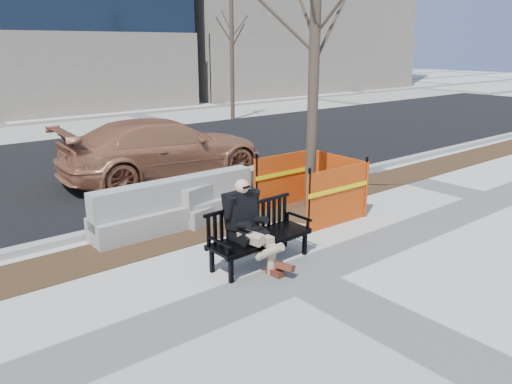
% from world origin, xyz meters
% --- Properties ---
extents(ground, '(120.00, 120.00, 0.00)m').
position_xyz_m(ground, '(0.00, 0.00, 0.00)').
color(ground, beige).
rests_on(ground, ground).
extents(mulch_strip, '(40.00, 1.20, 0.02)m').
position_xyz_m(mulch_strip, '(0.00, 2.60, 0.00)').
color(mulch_strip, '#47301C').
rests_on(mulch_strip, ground).
extents(asphalt_street, '(60.00, 10.40, 0.01)m').
position_xyz_m(asphalt_street, '(0.00, 8.80, 0.00)').
color(asphalt_street, black).
rests_on(asphalt_street, ground).
extents(curb, '(60.00, 0.25, 0.12)m').
position_xyz_m(curb, '(0.00, 3.55, 0.06)').
color(curb, '#9E9B93').
rests_on(curb, ground).
extents(bench, '(1.84, 0.72, 0.97)m').
position_xyz_m(bench, '(-0.14, 0.71, 0.00)').
color(bench, black).
rests_on(bench, ground).
extents(seated_man, '(0.66, 1.05, 1.44)m').
position_xyz_m(seated_man, '(-0.39, 0.75, 0.00)').
color(seated_man, black).
rests_on(seated_man, ground).
extents(tree_fence, '(2.57, 2.57, 6.29)m').
position_xyz_m(tree_fence, '(2.19, 1.92, 0.00)').
color(tree_fence, '#F85E14').
rests_on(tree_fence, ground).
extents(sedan, '(5.55, 2.59, 1.57)m').
position_xyz_m(sedan, '(1.34, 6.43, 0.00)').
color(sedan, '#A96847').
rests_on(sedan, ground).
extents(jersey_barrier_left, '(3.36, 0.70, 0.96)m').
position_xyz_m(jersey_barrier_left, '(-0.32, 3.03, 0.00)').
color(jersey_barrier_left, gray).
rests_on(jersey_barrier_left, ground).
extents(jersey_barrier_right, '(2.79, 1.23, 0.79)m').
position_xyz_m(jersey_barrier_right, '(1.04, 3.16, 0.00)').
color(jersey_barrier_right, gray).
rests_on(jersey_barrier_right, ground).
extents(far_tree_right, '(2.73, 2.73, 5.86)m').
position_xyz_m(far_tree_right, '(9.08, 13.93, 0.00)').
color(far_tree_right, '#4B3C30').
rests_on(far_tree_right, ground).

